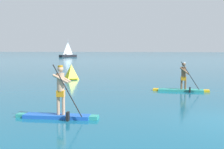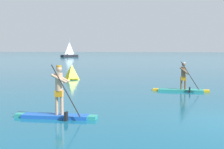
# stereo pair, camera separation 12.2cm
# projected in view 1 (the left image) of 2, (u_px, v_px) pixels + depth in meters

# --- Properties ---
(paddleboarder_near_left) EXTENTS (2.91, 0.78, 1.90)m
(paddleboarder_near_left) POSITION_uv_depth(u_px,v_px,m) (59.00, 106.00, 11.02)
(paddleboarder_near_left) COLOR blue
(paddleboarder_near_left) RESTS_ON ground
(paddleboarder_mid_center) EXTENTS (3.13, 0.97, 1.72)m
(paddleboarder_mid_center) POSITION_uv_depth(u_px,v_px,m) (182.00, 86.00, 18.03)
(paddleboarder_mid_center) COLOR teal
(paddleboarder_mid_center) RESTS_ON ground
(race_marker_buoy) EXTENTS (1.15, 1.15, 1.18)m
(race_marker_buoy) POSITION_uv_depth(u_px,v_px,m) (71.00, 73.00, 24.83)
(race_marker_buoy) COLOR yellow
(race_marker_buoy) RESTS_ON ground
(sailboat_left_horizon) EXTENTS (4.16, 5.10, 5.19)m
(sailboat_left_horizon) POSITION_uv_depth(u_px,v_px,m) (68.00, 55.00, 90.31)
(sailboat_left_horizon) COLOR black
(sailboat_left_horizon) RESTS_ON ground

